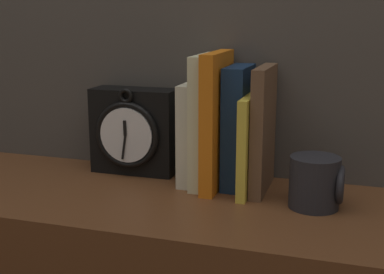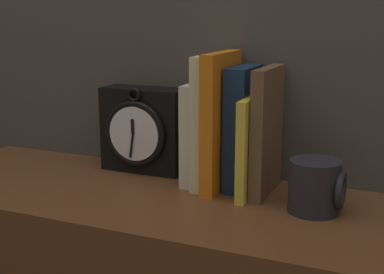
{
  "view_description": "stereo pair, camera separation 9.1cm",
  "coord_description": "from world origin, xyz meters",
  "px_view_note": "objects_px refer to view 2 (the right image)",
  "views": [
    {
      "loc": [
        0.27,
        -0.85,
        1.24
      ],
      "look_at": [
        0.0,
        0.0,
        1.03
      ],
      "focal_mm": 50.0,
      "sensor_mm": 36.0,
      "label": 1
    },
    {
      "loc": [
        0.35,
        -0.81,
        1.24
      ],
      "look_at": [
        0.0,
        0.0,
        1.03
      ],
      "focal_mm": 50.0,
      "sensor_mm": 36.0,
      "label": 2
    }
  ],
  "objects_px": {
    "mug": "(316,187)",
    "book_slot2_orange": "(221,121)",
    "book_slot3_navy": "(243,128)",
    "book_slot5_brown": "(267,131)",
    "book_slot1_cream": "(209,121)",
    "book_slot4_yellow": "(254,145)",
    "clock": "(143,130)",
    "book_slot0_cream": "(198,133)"
  },
  "relations": [
    {
      "from": "book_slot3_navy",
      "to": "book_slot5_brown",
      "type": "relative_size",
      "value": 0.99
    },
    {
      "from": "book_slot3_navy",
      "to": "book_slot5_brown",
      "type": "xyz_separation_m",
      "value": [
        0.05,
        -0.01,
        0.0
      ]
    },
    {
      "from": "book_slot4_yellow",
      "to": "book_slot5_brown",
      "type": "height_order",
      "value": "book_slot5_brown"
    },
    {
      "from": "book_slot4_yellow",
      "to": "mug",
      "type": "xyz_separation_m",
      "value": [
        0.12,
        -0.05,
        -0.05
      ]
    },
    {
      "from": "book_slot3_navy",
      "to": "mug",
      "type": "xyz_separation_m",
      "value": [
        0.15,
        -0.08,
        -0.07
      ]
    },
    {
      "from": "clock",
      "to": "book_slot3_navy",
      "type": "bearing_deg",
      "value": -4.84
    },
    {
      "from": "book_slot2_orange",
      "to": "book_slot3_navy",
      "type": "bearing_deg",
      "value": 26.14
    },
    {
      "from": "book_slot3_navy",
      "to": "mug",
      "type": "distance_m",
      "value": 0.18
    },
    {
      "from": "book_slot2_orange",
      "to": "book_slot4_yellow",
      "type": "height_order",
      "value": "book_slot2_orange"
    },
    {
      "from": "clock",
      "to": "mug",
      "type": "height_order",
      "value": "clock"
    },
    {
      "from": "book_slot3_navy",
      "to": "book_slot5_brown",
      "type": "bearing_deg",
      "value": -14.6
    },
    {
      "from": "book_slot5_brown",
      "to": "book_slot0_cream",
      "type": "bearing_deg",
      "value": 175.16
    },
    {
      "from": "clock",
      "to": "book_slot5_brown",
      "type": "relative_size",
      "value": 0.78
    },
    {
      "from": "book_slot4_yellow",
      "to": "book_slot0_cream",
      "type": "bearing_deg",
      "value": 170.31
    },
    {
      "from": "book_slot1_cream",
      "to": "mug",
      "type": "xyz_separation_m",
      "value": [
        0.22,
        -0.07,
        -0.08
      ]
    },
    {
      "from": "book_slot2_orange",
      "to": "book_slot4_yellow",
      "type": "xyz_separation_m",
      "value": [
        0.06,
        -0.0,
        -0.04
      ]
    },
    {
      "from": "book_slot1_cream",
      "to": "book_slot2_orange",
      "type": "relative_size",
      "value": 0.98
    },
    {
      "from": "mug",
      "to": "book_slot2_orange",
      "type": "bearing_deg",
      "value": 162.88
    },
    {
      "from": "book_slot4_yellow",
      "to": "book_slot5_brown",
      "type": "xyz_separation_m",
      "value": [
        0.02,
        0.01,
        0.02
      ]
    },
    {
      "from": "clock",
      "to": "book_slot0_cream",
      "type": "height_order",
      "value": "book_slot0_cream"
    },
    {
      "from": "clock",
      "to": "book_slot2_orange",
      "type": "xyz_separation_m",
      "value": [
        0.18,
        -0.04,
        0.04
      ]
    },
    {
      "from": "book_slot2_orange",
      "to": "mug",
      "type": "distance_m",
      "value": 0.21
    },
    {
      "from": "book_slot1_cream",
      "to": "book_slot4_yellow",
      "type": "relative_size",
      "value": 1.38
    },
    {
      "from": "mug",
      "to": "book_slot1_cream",
      "type": "bearing_deg",
      "value": 162.83
    },
    {
      "from": "book_slot1_cream",
      "to": "clock",
      "type": "bearing_deg",
      "value": 169.88
    },
    {
      "from": "clock",
      "to": "book_slot1_cream",
      "type": "xyz_separation_m",
      "value": [
        0.16,
        -0.03,
        0.04
      ]
    },
    {
      "from": "mug",
      "to": "clock",
      "type": "bearing_deg",
      "value": 165.73
    },
    {
      "from": "clock",
      "to": "book_slot5_brown",
      "type": "xyz_separation_m",
      "value": [
        0.27,
        -0.03,
        0.03
      ]
    },
    {
      "from": "book_slot4_yellow",
      "to": "mug",
      "type": "distance_m",
      "value": 0.14
    },
    {
      "from": "book_slot1_cream",
      "to": "book_slot4_yellow",
      "type": "bearing_deg",
      "value": -7.45
    },
    {
      "from": "clock",
      "to": "book_slot4_yellow",
      "type": "distance_m",
      "value": 0.25
    },
    {
      "from": "book_slot3_navy",
      "to": "book_slot4_yellow",
      "type": "relative_size",
      "value": 1.27
    },
    {
      "from": "book_slot3_navy",
      "to": "mug",
      "type": "relative_size",
      "value": 2.51
    },
    {
      "from": "book_slot2_orange",
      "to": "book_slot5_brown",
      "type": "height_order",
      "value": "book_slot2_orange"
    },
    {
      "from": "book_slot2_orange",
      "to": "book_slot1_cream",
      "type": "bearing_deg",
      "value": 162.5
    },
    {
      "from": "mug",
      "to": "book_slot5_brown",
      "type": "bearing_deg",
      "value": 148.49
    },
    {
      "from": "book_slot1_cream",
      "to": "book_slot3_navy",
      "type": "xyz_separation_m",
      "value": [
        0.06,
        0.01,
        -0.01
      ]
    },
    {
      "from": "book_slot2_orange",
      "to": "book_slot3_navy",
      "type": "distance_m",
      "value": 0.04
    },
    {
      "from": "clock",
      "to": "book_slot1_cream",
      "type": "height_order",
      "value": "book_slot1_cream"
    },
    {
      "from": "book_slot2_orange",
      "to": "book_slot5_brown",
      "type": "relative_size",
      "value": 1.1
    },
    {
      "from": "book_slot1_cream",
      "to": "mug",
      "type": "bearing_deg",
      "value": -17.17
    },
    {
      "from": "book_slot5_brown",
      "to": "mug",
      "type": "distance_m",
      "value": 0.14
    }
  ]
}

